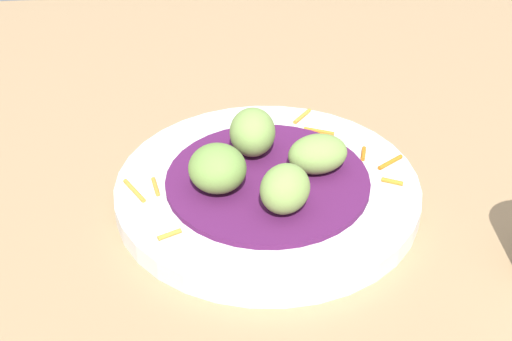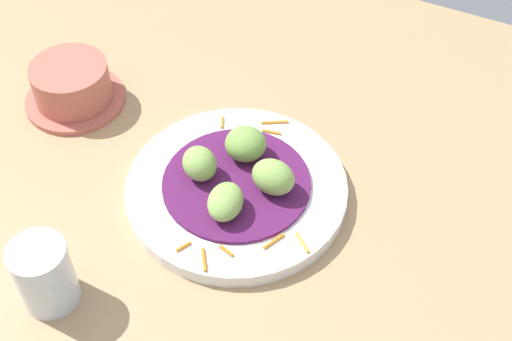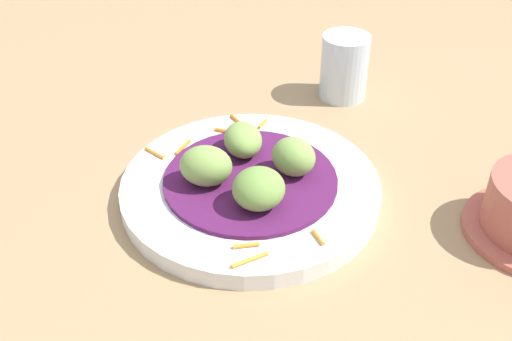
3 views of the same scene
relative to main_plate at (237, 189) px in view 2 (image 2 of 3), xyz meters
The scene contains 10 objects.
table_surface 7.32cm from the main_plate, 130.66° to the left, with size 110.00×110.00×2.00cm, color tan.
main_plate is the anchor object (origin of this frame).
cabbage_bed 1.22cm from the main_plate, ahead, with size 18.32×18.32×0.51cm, color #51194C.
carrot_garnish 2.93cm from the main_plate, 113.59° to the right, with size 25.91×19.49×0.40cm.
guac_scoop_left 5.57cm from the main_plate, 167.42° to the right, with size 5.45×4.14×3.38cm, color #84A851.
guac_scoop_center 5.82cm from the main_plate, 77.42° to the right, with size 4.25×5.41×4.23cm, color #84A851.
guac_scoop_right 5.78cm from the main_plate, 12.58° to the left, with size 5.03×5.21×4.08cm, color #759E47.
guac_scoop_back 5.79cm from the main_plate, 102.58° to the left, with size 4.05×4.71×4.14cm, color #84A851.
terracotta_bowl 28.80cm from the main_plate, 79.88° to the left, with size 13.92×13.92×6.26cm.
water_glass 25.18cm from the main_plate, 152.63° to the left, with size 6.27×6.27×8.61cm, color silver.
Camera 2 is at (-44.65, -32.59, 69.25)cm, focal length 49.22 mm.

